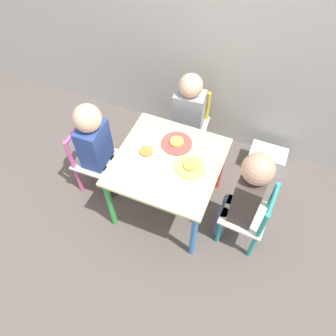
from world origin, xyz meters
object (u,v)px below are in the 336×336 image
object	(u,v)px
plate_back	(177,143)
child_back	(188,113)
plate_right	(190,167)
plate_left	(146,153)
child_right	(246,193)
kids_table	(168,168)
storage_bin	(266,159)
child_left	(96,143)
chair_teal	(249,217)
chair_pink	(93,160)
chair_yellow	(189,125)

from	to	relation	value
plate_back	child_back	bearing A→B (deg)	97.76
child_back	plate_right	xyz separation A→B (m)	(0.18, -0.47, 0.07)
plate_right	plate_left	distance (m)	0.28
plate_left	child_right	bearing A→B (deg)	-3.12
kids_table	plate_left	world-z (taller)	plate_left
plate_right	storage_bin	bearing A→B (deg)	54.88
child_right	child_left	world-z (taller)	child_right
kids_table	plate_back	xyz separation A→B (m)	(0.00, 0.14, 0.08)
child_left	plate_right	distance (m)	0.62
child_back	plate_left	xyz separation A→B (m)	(-0.09, -0.47, 0.07)
chair_teal	kids_table	bearing A→B (deg)	-90.00
kids_table	plate_back	bearing A→B (deg)	90.00
plate_left	storage_bin	world-z (taller)	plate_left
child_right	child_left	size ratio (longest dim) A/B	1.06
child_back	plate_back	xyz separation A→B (m)	(0.05, -0.34, 0.07)
chair_pink	plate_back	distance (m)	0.61
plate_back	kids_table	bearing A→B (deg)	-90.00
plate_back	child_left	bearing A→B (deg)	-162.25
kids_table	child_right	bearing A→B (deg)	-4.02
child_left	plate_left	xyz separation A→B (m)	(0.34, 0.02, 0.05)
chair_pink	plate_left	xyz separation A→B (m)	(0.40, 0.02, 0.25)
chair_teal	storage_bin	size ratio (longest dim) A/B	1.97
child_back	kids_table	bearing A→B (deg)	-90.00
plate_back	plate_left	distance (m)	0.19
child_back	chair_pink	bearing A→B (deg)	-140.55
chair_pink	plate_right	distance (m)	0.72
child_left	plate_left	distance (m)	0.34
kids_table	child_right	distance (m)	0.48
child_left	plate_left	world-z (taller)	child_left
chair_teal	storage_bin	bearing A→B (deg)	-177.09
kids_table	chair_teal	distance (m)	0.56
chair_pink	child_right	distance (m)	1.04
plate_back	storage_bin	world-z (taller)	plate_back
chair_teal	chair_yellow	bearing A→B (deg)	-130.23
chair_pink	plate_left	size ratio (longest dim) A/B	2.91
kids_table	plate_left	xyz separation A→B (m)	(-0.14, 0.00, 0.08)
chair_teal	child_right	bearing A→B (deg)	-90.00
child_right	plate_back	bearing A→B (deg)	-105.71
chair_pink	storage_bin	world-z (taller)	chair_pink
child_right	plate_right	world-z (taller)	child_right
chair_yellow	child_left	world-z (taller)	child_left
chair_teal	plate_back	distance (m)	0.61
kids_table	chair_teal	size ratio (longest dim) A/B	1.19
kids_table	child_left	size ratio (longest dim) A/B	0.82
child_left	storage_bin	xyz separation A→B (m)	(1.02, 0.60, -0.37)
chair_teal	plate_right	world-z (taller)	plate_right
child_right	plate_right	size ratio (longest dim) A/B	4.53
kids_table	child_right	world-z (taller)	child_right
child_back	plate_right	size ratio (longest dim) A/B	4.19
kids_table	plate_right	distance (m)	0.16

